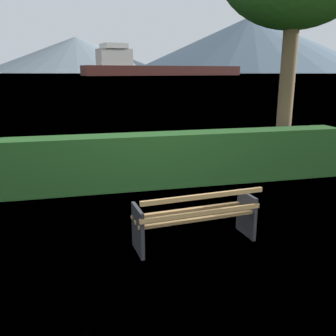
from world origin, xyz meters
TOP-DOWN VIEW (x-y plane):
  - ground_plane at (0.00, 0.00)m, footprint 1400.00×1400.00m
  - water_surface at (0.00, 306.35)m, footprint 620.00×620.00m
  - park_bench at (0.01, -0.06)m, footprint 1.87×0.75m
  - hedge_row at (0.00, 2.88)m, footprint 8.88×0.65m
  - cargo_ship_large at (43.29, 214.91)m, footprint 100.91×34.64m
  - distant_hills at (99.64, 570.42)m, footprint 938.59×419.75m

SIDE VIEW (x-z plane):
  - ground_plane at x=0.00m, z-range 0.00..0.00m
  - water_surface at x=0.00m, z-range 0.00..0.00m
  - park_bench at x=0.01m, z-range 0.00..0.86m
  - hedge_row at x=0.00m, z-range 0.00..1.18m
  - cargo_ship_large at x=43.29m, z-range -3.82..13.53m
  - distant_hills at x=99.64m, z-range -8.59..80.17m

